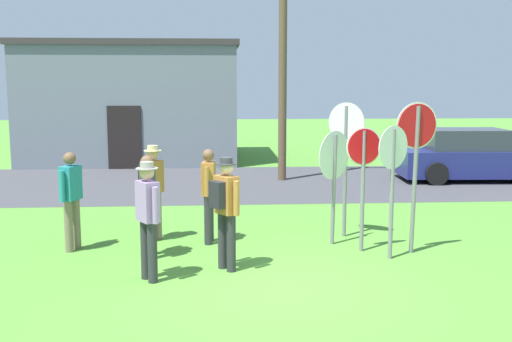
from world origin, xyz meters
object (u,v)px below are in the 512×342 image
Objects in this scene: parked_car_on_street at (471,157)px; person_in_dark_shirt at (71,196)px; stop_sign_rear_right at (416,151)px; stop_sign_rear_left at (346,146)px; person_in_blue at (148,214)px; person_holding_notes at (209,191)px; stop_sign_center_cluster at (334,167)px; stop_sign_leaning_right at (392,169)px; person_in_teal at (148,200)px; stop_sign_leaning_left at (363,169)px; utility_pole at (283,26)px; person_near_signs at (152,186)px; person_with_sunhat at (225,205)px.

parked_car_on_street is 12.14m from person_in_dark_shirt.
stop_sign_rear_right reaches higher than parked_car_on_street.
stop_sign_rear_left is 1.43× the size of person_in_blue.
person_holding_notes is 2.21m from person_in_blue.
stop_sign_center_cluster reaches higher than person_in_dark_shirt.
parked_car_on_street is 8.78m from stop_sign_center_cluster.
stop_sign_rear_left is 4.16m from person_in_blue.
stop_sign_rear_right is at bearing -119.07° from parked_car_on_street.
stop_sign_leaning_right is 3.97m from person_in_teal.
person_in_dark_shirt reaches higher than parked_car_on_street.
stop_sign_center_cluster reaches higher than parked_car_on_street.
stop_sign_leaning_left is at bearing -15.30° from person_holding_notes.
stop_sign_leaning_right is at bearing -83.87° from utility_pole.
person_near_signs is at bearing -143.44° from parked_car_on_street.
stop_sign_rear_right is at bearing -5.60° from person_in_dark_shirt.
person_in_dark_shirt is (-4.39, -7.34, -3.51)m from utility_pole.
person_in_blue is (-1.11, -0.43, -0.03)m from person_with_sunhat.
person_in_teal is 0.97× the size of person_in_blue.
stop_sign_rear_right is 1.50× the size of person_holding_notes.
utility_pole is 3.44× the size of stop_sign_rear_left.
person_with_sunhat is 1.03× the size of person_in_teal.
stop_sign_leaning_right is at bearing 12.87° from person_in_blue.
stop_sign_leaning_left is 3.75m from person_near_signs.
parked_car_on_street is 2.52× the size of person_near_signs.
stop_sign_leaning_right is 1.57m from stop_sign_rear_left.
stop_sign_center_cluster is at bearing 10.94° from person_in_teal.
stop_sign_rear_left is at bearing -128.83° from parked_car_on_street.
person_with_sunhat reaches higher than person_holding_notes.
person_in_teal is at bearing 148.20° from person_with_sunhat.
parked_car_on_street is at bearing 60.93° from stop_sign_rear_right.
stop_sign_rear_right is at bearing 13.01° from person_with_sunhat.
parked_car_on_street is 1.73× the size of stop_sign_rear_right.
person_with_sunhat is at bearing -170.64° from stop_sign_leaning_right.
stop_sign_leaning_left is 2.53m from person_with_sunhat.
stop_sign_leaning_right reaches higher than person_in_blue.
person_with_sunhat is at bearing -131.61° from parked_car_on_street.
utility_pole is 5.06× the size of person_in_teal.
person_in_teal is (-3.93, 0.33, -0.52)m from stop_sign_leaning_right.
person_holding_notes is at bearing -138.88° from parked_car_on_street.
stop_sign_leaning_right is at bearing 9.36° from person_with_sunhat.
person_with_sunhat is (-2.32, -0.91, -0.40)m from stop_sign_leaning_left.
stop_sign_center_cluster is 1.20× the size of person_holding_notes.
person_near_signs is (-4.43, 1.14, -0.73)m from stop_sign_rear_right.
person_in_blue is (-2.92, -9.06, -3.48)m from utility_pole.
stop_sign_leaning_left is at bearing -85.46° from stop_sign_rear_left.
stop_sign_leaning_left reaches higher than stop_sign_center_cluster.
person_in_blue is at bearing -134.21° from parked_car_on_street.
person_in_teal is at bearing -138.93° from person_holding_notes.
utility_pole reaches higher than parked_car_on_street.
utility_pole reaches higher than person_in_blue.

